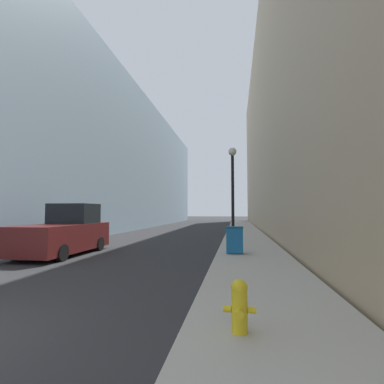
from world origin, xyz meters
The scene contains 7 objects.
sidewalk_right centered at (5.40, 18.00, 0.08)m, with size 2.89×60.00×0.16m.
building_left_glass centered at (-10.92, 26.00, 7.28)m, with size 12.00×60.00×14.56m.
building_right_stone centered at (12.95, 26.00, 10.46)m, with size 12.00×60.00×20.92m.
fire_hydrant centered at (4.81, 1.10, 0.55)m, with size 0.47×0.35×0.74m.
trash_bin centered at (4.70, 9.06, 0.72)m, with size 0.68×0.60×1.09m.
lamppost centered at (4.60, 12.16, 3.17)m, with size 0.42×0.42×4.99m.
pickup_truck centered at (-2.63, 8.86, 0.92)m, with size 2.09×5.00×2.21m.
Camera 1 is at (4.78, -3.29, 1.88)m, focal length 28.00 mm.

